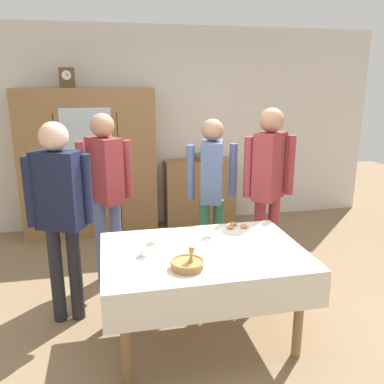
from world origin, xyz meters
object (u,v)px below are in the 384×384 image
Objects in this scene: bookshelf_low at (200,192)px; tea_cup_near_left at (209,235)px; spoon_mid_right at (161,235)px; mantel_clock at (67,78)px; tea_cup_near_right at (154,240)px; wall_cabinet at (89,163)px; person_behind_table_left at (269,178)px; pastry_plate at (237,228)px; dining_table at (204,264)px; person_beside_shelf at (60,205)px; person_near_right_end at (105,182)px; spoon_near_right at (195,245)px; book_stack at (200,157)px; tea_cup_mid_right at (145,253)px; bread_basket at (187,264)px; person_by_cabinet at (212,183)px.

bookshelf_low is 7.56× the size of tea_cup_near_left.
mantel_clock is at bearing 110.59° from spoon_mid_right.
tea_cup_near_right is (-0.94, -2.40, 0.31)m from bookshelf_low.
person_behind_table_left is at bearing -44.53° from wall_cabinet.
tea_cup_near_right is at bearing -167.39° from pastry_plate.
pastry_plate is (0.39, 0.41, 0.12)m from dining_table.
person_near_right_end is (0.36, 0.65, 0.01)m from person_beside_shelf.
book_stack is at bearing 75.87° from spoon_near_right.
mantel_clock is 0.14× the size of person_behind_table_left.
tea_cup_mid_right is 0.46× the size of pastry_plate.
person_near_right_end reaches higher than bread_basket.
pastry_plate is at bearing -59.45° from wall_cabinet.
wall_cabinet is 1.49m from book_stack.
pastry_plate reaches higher than dining_table.
person_behind_table_left reaches higher than spoon_near_right.
mantel_clock is 2.30m from person_beside_shelf.
person_by_cabinet is (-0.51, 0.23, -0.08)m from person_behind_table_left.
person_near_right_end is at bearing 144.95° from pastry_plate.
bookshelf_low is at bearing 68.90° from spoon_mid_right.
person_by_cabinet is at bearing -46.19° from mantel_clock.
tea_cup_near_left is 0.20m from spoon_near_right.
book_stack is at bearing 81.04° from person_by_cabinet.
person_behind_table_left is (1.95, -1.73, -0.95)m from mantel_clock.
person_near_right_end is (-1.09, 0.76, 0.28)m from pastry_plate.
tea_cup_near_left is 1.09× the size of spoon_mid_right.
spoon_mid_right is (-0.38, 0.14, -0.02)m from tea_cup_near_left.
spoon_mid_right is (0.17, 0.39, -0.02)m from tea_cup_mid_right.
person_behind_table_left is at bearing -41.59° from mantel_clock.
bookshelf_low reaches higher than bread_basket.
tea_cup_mid_right is 0.07× the size of person_behind_table_left.
book_stack is at bearing 0.00° from bookshelf_low.
tea_cup_near_right is 0.75m from pastry_plate.
pastry_plate is at bearing 12.61° from tea_cup_near_right.
person_beside_shelf is at bearing -127.96° from book_stack.
dining_table is at bearing -2.35° from tea_cup_mid_right.
person_behind_table_left reaches higher than bread_basket.
bread_basket is (0.72, -2.83, -0.17)m from wall_cabinet.
person_near_right_end reaches higher than tea_cup_near_left.
spoon_near_right is at bearing -50.19° from spoon_mid_right.
pastry_plate is at bearing -35.05° from person_near_right_end.
tea_cup_near_right reaches higher than dining_table.
person_beside_shelf is (-0.62, 0.50, 0.26)m from tea_cup_mid_right.
spoon_mid_right is 0.07× the size of person_near_right_end.
bookshelf_low reaches higher than dining_table.
person_near_right_end reaches higher than tea_cup_mid_right.
spoon_mid_right is at bearing 129.81° from spoon_near_right.
wall_cabinet is 1.95m from person_by_cabinet.
mantel_clock is 2.96m from spoon_near_right.
person_behind_table_left is at bearing 10.09° from person_beside_shelf.
book_stack is (1.49, 0.05, 0.02)m from wall_cabinet.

